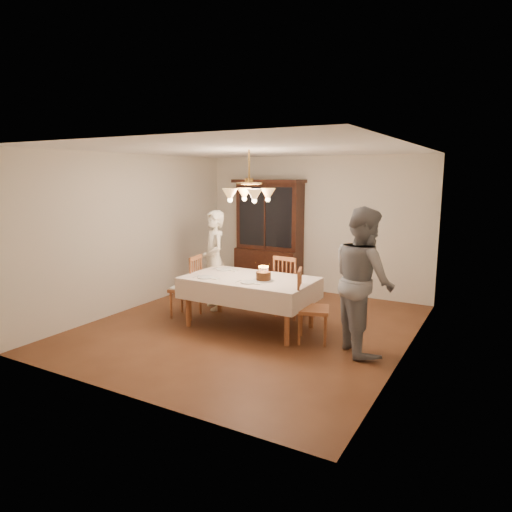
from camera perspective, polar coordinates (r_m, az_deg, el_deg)
The scene contains 14 objects.
ground at distance 6.93m, azimuth -0.82°, elevation -8.84°, with size 5.00×5.00×0.00m, color #502917.
room_shell at distance 6.59m, azimuth -0.86°, elevation 4.29°, with size 5.00×5.00×5.00m.
dining_table at distance 6.74m, azimuth -0.83°, elevation -3.33°, with size 1.90×1.10×0.76m.
china_hutch at distance 9.02m, azimuth 1.65°, elevation 2.42°, with size 1.38×0.54×2.16m.
chair_far_side at distance 7.33m, azimuth 4.25°, elevation -4.19°, with size 0.47×0.45×1.00m.
chair_left_end at distance 7.38m, azimuth -8.73°, elevation -4.08°, with size 0.49×0.51×1.00m.
chair_right_end at distance 6.27m, azimuth 7.03°, elevation -6.71°, with size 0.54×0.55×1.00m.
elderly_woman at distance 7.69m, azimuth -5.22°, elevation -0.52°, with size 0.61×0.40×1.67m, color #F3E9CD.
adult_in_grey at distance 5.94m, azimuth 13.27°, elevation -2.96°, with size 0.91×0.71×1.87m, color slate.
birthday_cake at distance 6.51m, azimuth 0.93°, elevation -2.58°, with size 0.30×0.30×0.21m.
place_setting_near_left at distance 6.74m, azimuth -6.23°, elevation -2.68°, with size 0.39×0.25×0.02m.
place_setting_near_right at distance 6.39m, azimuth -0.84°, elevation -3.31°, with size 0.38×0.23×0.02m.
place_setting_far_left at distance 7.28m, azimuth -3.87°, elevation -1.66°, with size 0.41×0.27×0.02m.
chandelier at distance 6.56m, azimuth -0.86°, elevation 7.73°, with size 0.62×0.62×0.73m.
Camera 1 is at (3.30, -5.66, 2.25)m, focal length 32.00 mm.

